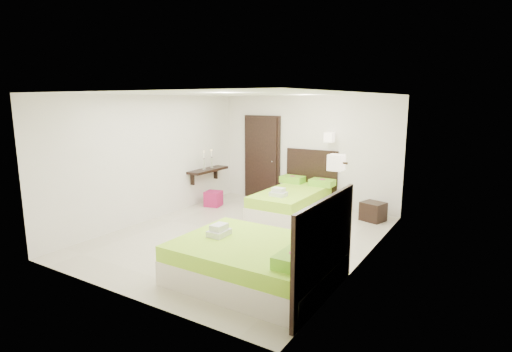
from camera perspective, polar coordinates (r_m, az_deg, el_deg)
The scene contains 7 objects.
floor at distance 7.54m, azimuth -1.86°, elevation -8.53°, with size 5.50×5.50×0.00m, color #BEB59D.
bed_single at distance 8.84m, azimuth 5.36°, elevation -3.45°, with size 1.30×2.16×1.78m.
bed_double at distance 5.61m, azimuth 0.42°, elevation -12.02°, with size 2.15×1.83×1.77m.
nightstand at distance 8.75m, azimuth 16.38°, elevation -4.89°, with size 0.45×0.40×0.40m, color black.
ottoman at distance 9.60m, azimuth -6.10°, elevation -3.24°, with size 0.36×0.36×0.36m, color #921346.
door at distance 10.14m, azimuth 0.86°, elevation 2.59°, with size 1.02×0.15×2.14m.
console_shelf at distance 9.79m, azimuth -6.91°, elevation 0.83°, with size 0.35×1.20×0.78m.
Camera 1 is at (3.94, -5.93, 2.49)m, focal length 28.00 mm.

